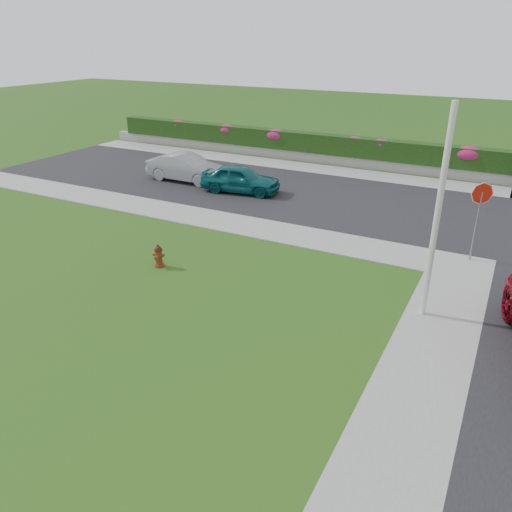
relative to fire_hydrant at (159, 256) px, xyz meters
The scene contains 18 objects.
ground 4.75m from the fire_hydrant, 66.07° to the right, with size 120.00×120.00×0.00m, color black.
street_far 10.16m from the fire_hydrant, 107.66° to the left, with size 26.00×8.00×0.04m, color black.
sidewalk_far 6.21m from the fire_hydrant, 131.12° to the left, with size 24.00×2.00×0.04m, color gray.
curb_corner 10.08m from the fire_hydrant, 27.65° to the left, with size 2.00×2.00×0.04m, color gray.
sidewalk_beyond 14.71m from the fire_hydrant, 86.41° to the left, with size 34.00×2.00×0.04m, color gray.
retaining_wall 16.20m from the fire_hydrant, 86.74° to the left, with size 34.00×0.40×0.60m, color gray.
hedge 16.32m from the fire_hydrant, 86.76° to the left, with size 32.00×0.90×1.10m, color black.
fire_hydrant is the anchor object (origin of this frame).
sedan_teal 8.80m from the fire_hydrant, 101.52° to the left, with size 1.54×3.84×1.31m, color #0B5255.
sedan_silver 10.44m from the fire_hydrant, 120.08° to the left, with size 1.48×4.24×1.40m, color #95979C.
utility_pole 8.78m from the fire_hydrant, ahead, with size 0.16×0.16×5.70m, color silver.
stop_sign 10.70m from the fire_hydrant, 30.53° to the left, with size 0.65×0.40×2.75m.
flower_clump_a 19.52m from the fire_hydrant, 123.90° to the left, with size 1.11×0.72×0.56m, color #BF206E.
flower_clump_b 17.67m from the fire_hydrant, 113.48° to the left, with size 1.27×0.82×0.63m, color #BF206E.
flower_clump_c 16.58m from the fire_hydrant, 102.28° to the left, with size 1.44×0.92×0.72m, color #BF206E.
flower_clump_d 16.28m from the fire_hydrant, 84.71° to the left, with size 1.02×0.66×0.51m, color #BF206E.
flower_clump_e 16.49m from the fire_hydrant, 79.38° to the left, with size 1.11×0.72×0.56m, color #BF206E.
flower_clump_f 17.90m from the fire_hydrant, 64.85° to the left, with size 1.51×0.97×0.76m, color #BF206E.
Camera 1 is at (7.99, -7.47, 7.11)m, focal length 35.00 mm.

